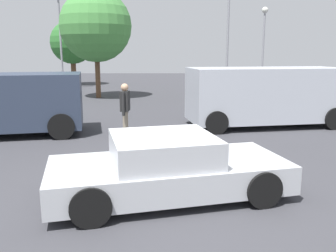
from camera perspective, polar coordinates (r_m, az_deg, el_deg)
ground_plane at (r=6.82m, az=-0.13°, el=-10.63°), size 80.00×80.00×0.00m
sedan_foreground at (r=6.51m, az=-0.13°, el=-6.72°), size 4.57×2.79×1.15m
van_white at (r=13.16m, az=15.24°, el=4.86°), size 5.65×3.02×2.07m
suv_dark at (r=12.36m, az=-25.25°, el=3.47°), size 5.27×2.99×1.95m
pedestrian at (r=10.92m, az=-6.87°, el=3.21°), size 0.28×0.57×1.68m
light_post_near at (r=22.32m, az=9.63°, el=17.43°), size 0.44×0.44×7.37m
light_post_mid at (r=27.22m, az=-16.91°, el=15.11°), size 0.44×0.44×6.61m
light_post_far at (r=27.48m, az=15.07°, el=14.17°), size 0.44×0.44×5.79m
tree_back_left at (r=30.25m, az=-15.07°, el=12.77°), size 3.42×3.42×5.12m
tree_back_center at (r=21.31m, az=-11.46°, el=15.37°), size 4.05×4.05×6.09m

